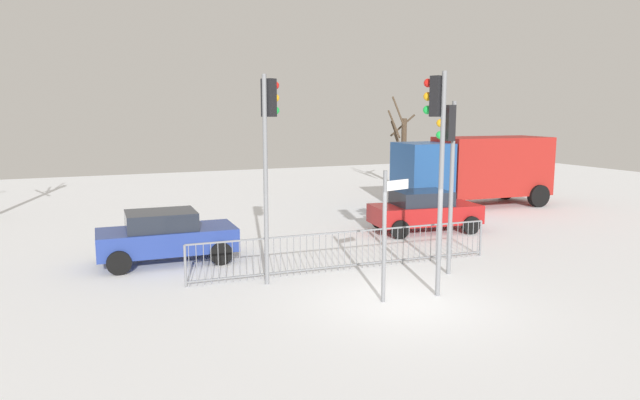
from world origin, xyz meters
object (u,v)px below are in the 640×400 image
car_blue_mid (166,236)px  delivery_truck (474,168)px  direction_sign_post (386,229)px  bare_tree_right (402,148)px  car_red_far (424,210)px  traffic_light_rear_right (437,134)px  traffic_light_mid_right (269,133)px  traffic_light_foreground_left (448,149)px

car_blue_mid → delivery_truck: bearing=19.5°
delivery_truck → direction_sign_post: bearing=48.7°
bare_tree_right → car_red_far: bearing=-117.3°
direction_sign_post → delivery_truck: (10.20, 10.01, 0.07)m
bare_tree_right → direction_sign_post: bearing=-122.2°
traffic_light_rear_right → bare_tree_right: 19.04m
traffic_light_rear_right → traffic_light_mid_right: bearing=119.6°
traffic_light_rear_right → delivery_truck: bearing=24.2°
traffic_light_rear_right → car_blue_mid: size_ratio=1.33×
traffic_light_rear_right → traffic_light_foreground_left: 1.82m
car_blue_mid → delivery_truck: (14.24, 4.59, 0.97)m
traffic_light_foreground_left → bare_tree_right: size_ratio=0.89×
traffic_light_rear_right → car_red_far: size_ratio=1.29×
traffic_light_mid_right → bare_tree_right: bearing=105.7°
car_blue_mid → delivery_truck: 14.99m
traffic_light_rear_right → car_blue_mid: traffic_light_rear_right is taller
traffic_light_foreground_left → bare_tree_right: (7.95, 15.34, -1.05)m
traffic_light_mid_right → car_blue_mid: traffic_light_mid_right is taller
car_red_far → delivery_truck: (5.17, 3.89, 0.97)m
traffic_light_mid_right → direction_sign_post: bearing=6.1°
traffic_light_foreground_left → car_red_far: (2.53, 4.84, -2.54)m
traffic_light_mid_right → bare_tree_right: traffic_light_mid_right is taller
traffic_light_rear_right → direction_sign_post: 2.43m
delivery_truck → bare_tree_right: size_ratio=1.42×
bare_tree_right → traffic_light_mid_right: bearing=-131.0°
traffic_light_mid_right → car_red_far: 8.45m
car_red_far → delivery_truck: bearing=43.7°
traffic_light_foreground_left → car_red_far: bearing=-29.4°
delivery_truck → bare_tree_right: (0.25, 6.60, 0.51)m
traffic_light_mid_right → traffic_light_foreground_left: bearing=42.9°
traffic_light_rear_right → direction_sign_post: bearing=155.9°
traffic_light_foreground_left → bare_tree_right: 17.31m
delivery_truck → traffic_light_rear_right: bearing=52.5°
traffic_light_rear_right → bare_tree_right: size_ratio=1.01×
traffic_light_mid_right → direction_sign_post: size_ratio=1.72×
direction_sign_post → car_red_far: bearing=33.8°
traffic_light_foreground_left → traffic_light_rear_right: bearing=134.4°
traffic_light_mid_right → direction_sign_post: 3.69m
bare_tree_right → traffic_light_rear_right: bearing=-118.9°
direction_sign_post → delivery_truck: bearing=27.6°
traffic_light_mid_right → delivery_truck: (12.14, 7.65, -2.00)m
traffic_light_foreground_left → traffic_light_mid_right: bearing=74.4°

